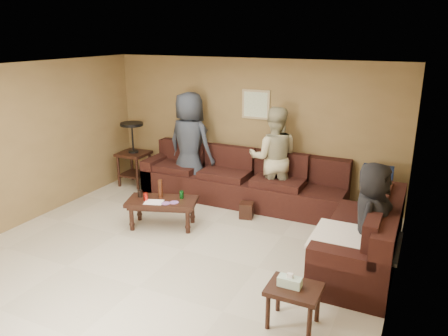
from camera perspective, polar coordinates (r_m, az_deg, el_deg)
name	(u,v)px	position (r m, az deg, el deg)	size (l,w,h in m)	color
room	(178,134)	(5.69, -5.99, 4.39)	(5.60, 5.50, 2.50)	beige
sectional_sofa	(273,201)	(7.08, 6.48, -4.34)	(4.65, 2.90, 0.97)	black
coffee_table	(162,204)	(6.86, -8.11, -4.63)	(1.18, 0.85, 0.73)	black
end_table_left	(133,153)	(8.76, -11.74, 1.96)	(0.56, 0.56, 1.26)	black
side_table_right	(293,292)	(4.69, 9.02, -15.69)	(0.54, 0.44, 0.59)	black
waste_bin	(247,210)	(7.21, 2.96, -5.53)	(0.21, 0.21, 0.26)	black
wall_art	(256,104)	(7.82, 4.18, 8.28)	(0.52, 0.04, 0.52)	tan
person_left	(190,144)	(8.05, -4.49, 3.14)	(0.94, 0.61, 1.92)	#2B303B
person_middle	(274,158)	(7.46, 6.49, 1.30)	(0.86, 0.67, 1.76)	tan
person_right	(371,221)	(5.60, 18.63, -6.63)	(0.72, 0.47, 1.48)	black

